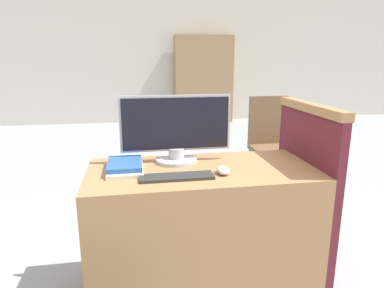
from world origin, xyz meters
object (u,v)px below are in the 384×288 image
Objects in this scene: book_stack at (125,167)px; far_chair at (271,138)px; monitor at (176,130)px; keyboard at (177,177)px; mouse at (223,170)px.

far_chair is at bearing 46.26° from book_stack.
monitor is 0.67× the size of far_chair.
monitor is at bearing -179.87° from far_chair.
monitor is at bearing 83.12° from keyboard.
far_chair is at bearing 59.96° from mouse.
mouse is (0.22, -0.27, -0.17)m from monitor.
keyboard is (-0.04, -0.30, -0.18)m from monitor.
keyboard is 2.18m from far_chair.
monitor is at bearing 22.35° from book_stack.
book_stack is at bearing 164.35° from mouse.
mouse is 0.54m from book_stack.
far_chair reaches higher than mouse.
far_chair reaches higher than book_stack.
monitor is 5.99× the size of mouse.
monitor is 1.96m from far_chair.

